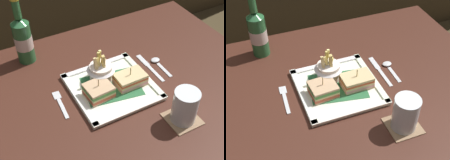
% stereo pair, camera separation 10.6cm
% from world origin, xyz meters
% --- Properties ---
extents(dining_table, '(1.13, 0.81, 0.76)m').
position_xyz_m(dining_table, '(0.00, 0.00, 0.60)').
color(dining_table, '#412117').
rests_on(dining_table, ground_plane).
extents(square_plate, '(0.27, 0.27, 0.02)m').
position_xyz_m(square_plate, '(0.00, -0.00, 0.76)').
color(square_plate, white).
rests_on(square_plate, dining_table).
extents(sandwich_half_left, '(0.09, 0.08, 0.07)m').
position_xyz_m(sandwich_half_left, '(-0.06, -0.02, 0.79)').
color(sandwich_half_left, tan).
rests_on(sandwich_half_left, square_plate).
extents(sandwich_half_right, '(0.10, 0.07, 0.07)m').
position_xyz_m(sandwich_half_right, '(0.06, -0.02, 0.79)').
color(sandwich_half_right, '#DFB68A').
rests_on(sandwich_half_right, square_plate).
extents(fries_cup, '(0.10, 0.10, 0.11)m').
position_xyz_m(fries_cup, '(-0.02, 0.05, 0.81)').
color(fries_cup, silver).
rests_on(fries_cup, square_plate).
extents(beer_bottle, '(0.07, 0.07, 0.26)m').
position_xyz_m(beer_bottle, '(-0.21, 0.29, 0.85)').
color(beer_bottle, '#2A6436').
rests_on(beer_bottle, dining_table).
extents(drink_coaster, '(0.10, 0.10, 0.00)m').
position_xyz_m(drink_coaster, '(0.13, -0.23, 0.76)').
color(drink_coaster, '#8F6D4D').
rests_on(drink_coaster, dining_table).
extents(water_glass, '(0.08, 0.08, 0.11)m').
position_xyz_m(water_glass, '(0.13, -0.23, 0.81)').
color(water_glass, silver).
rests_on(water_glass, dining_table).
extents(fork, '(0.03, 0.13, 0.00)m').
position_xyz_m(fork, '(-0.18, 0.02, 0.76)').
color(fork, silver).
rests_on(fork, dining_table).
extents(knife, '(0.02, 0.17, 0.00)m').
position_xyz_m(knife, '(0.18, 0.04, 0.76)').
color(knife, silver).
rests_on(knife, dining_table).
extents(spoon, '(0.03, 0.12, 0.01)m').
position_xyz_m(spoon, '(0.22, 0.04, 0.76)').
color(spoon, silver).
rests_on(spoon, dining_table).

